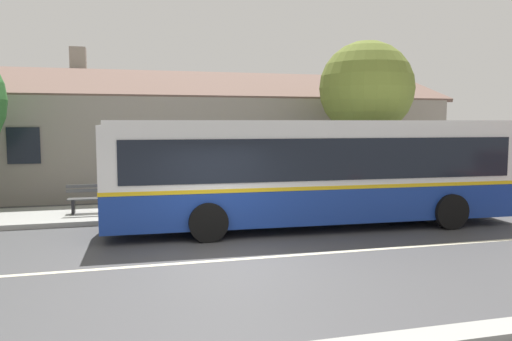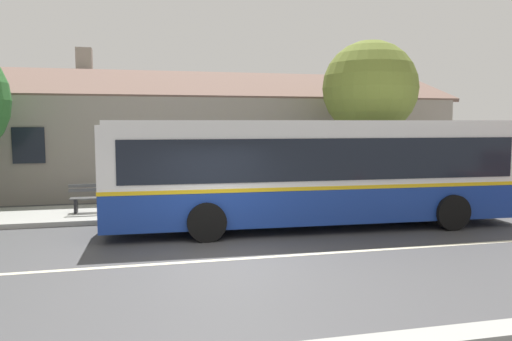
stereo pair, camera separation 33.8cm
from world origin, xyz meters
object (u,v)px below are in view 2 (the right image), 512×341
bench_down_street (246,197)px  street_tree_primary (369,92)px  transit_bus (315,170)px  bench_by_building (98,199)px  bus_stop_sign (451,161)px

bench_down_street → street_tree_primary: bearing=15.2°
transit_bus → street_tree_primary: street_tree_primary is taller
bench_by_building → bus_stop_sign: (12.08, -0.89, 1.07)m
bench_by_building → bench_down_street: 4.73m
transit_bus → bus_stop_sign: (5.89, 2.09, -0.01)m
bench_by_building → transit_bus: bearing=-25.7°
bench_down_street → bus_stop_sign: bearing=-2.2°
street_tree_primary → bus_stop_sign: (2.39, -1.64, -2.49)m
bench_by_building → bench_down_street: same height
transit_bus → bench_by_building: (-6.20, 2.98, -1.08)m
transit_bus → bench_down_street: bearing=122.4°
transit_bus → bench_down_street: size_ratio=7.19×
bench_down_street → bench_by_building: bearing=172.7°
transit_bus → bench_by_building: transit_bus is taller
street_tree_primary → bus_stop_sign: bearing=-34.5°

